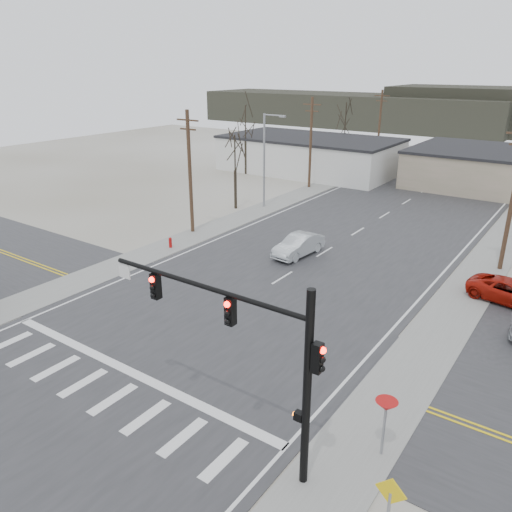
% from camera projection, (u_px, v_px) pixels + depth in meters
% --- Properties ---
extents(ground, '(140.00, 140.00, 0.00)m').
position_uv_depth(ground, '(203.00, 327.00, 26.98)').
color(ground, silver).
rests_on(ground, ground).
extents(main_road, '(18.00, 110.00, 0.05)m').
position_uv_depth(main_road, '(331.00, 248.00, 38.43)').
color(main_road, '#2A2A2D').
rests_on(main_road, ground).
extents(cross_road, '(90.00, 10.00, 0.04)m').
position_uv_depth(cross_road, '(203.00, 326.00, 26.97)').
color(cross_road, '#2A2A2D').
rests_on(cross_road, ground).
extents(sidewalk_left, '(3.00, 90.00, 0.06)m').
position_uv_depth(sidewalk_left, '(256.00, 212.00, 47.93)').
color(sidewalk_left, gray).
rests_on(sidewalk_left, ground).
extents(sidewalk_right, '(3.00, 90.00, 0.06)m').
position_uv_depth(sidewalk_right, '(492.00, 258.00, 36.56)').
color(sidewalk_right, gray).
rests_on(sidewalk_right, ground).
extents(traffic_signal_mast, '(8.95, 0.43, 7.20)m').
position_uv_depth(traffic_signal_mast, '(257.00, 345.00, 16.33)').
color(traffic_signal_mast, black).
rests_on(traffic_signal_mast, ground).
extents(fire_hydrant, '(0.24, 0.24, 0.87)m').
position_uv_depth(fire_hydrant, '(170.00, 242.00, 38.40)').
color(fire_hydrant, '#A50C0C').
rests_on(fire_hydrant, ground).
extents(yield_sign, '(0.80, 0.80, 2.35)m').
position_uv_depth(yield_sign, '(386.00, 408.00, 17.40)').
color(yield_sign, gray).
rests_on(yield_sign, ground).
extents(diamond_sign, '(0.92, 0.10, 2.61)m').
position_uv_depth(diamond_sign, '(389.00, 506.00, 14.09)').
color(diamond_sign, gray).
rests_on(diamond_sign, ground).
extents(building_left_far, '(22.30, 12.30, 4.50)m').
position_uv_depth(building_left_far, '(310.00, 154.00, 65.30)').
color(building_left_far, silver).
rests_on(building_left_far, ground).
extents(upole_left_b, '(2.20, 0.30, 10.00)m').
position_uv_depth(upole_left_b, '(190.00, 171.00, 40.43)').
color(upole_left_b, '#483021').
rests_on(upole_left_b, ground).
extents(upole_left_c, '(2.20, 0.30, 10.00)m').
position_uv_depth(upole_left_c, '(311.00, 141.00, 55.71)').
color(upole_left_c, '#483021').
rests_on(upole_left_c, ground).
extents(upole_left_d, '(2.20, 0.30, 10.00)m').
position_uv_depth(upole_left_d, '(379.00, 125.00, 70.99)').
color(upole_left_d, '#483021').
rests_on(upole_left_d, ground).
extents(streetlight_main, '(2.40, 0.25, 9.00)m').
position_uv_depth(streetlight_main, '(266.00, 156.00, 47.75)').
color(streetlight_main, gray).
rests_on(streetlight_main, ground).
extents(tree_left_near, '(3.30, 3.30, 7.35)m').
position_uv_depth(tree_left_near, '(235.00, 155.00, 47.35)').
color(tree_left_near, '#2D241B').
rests_on(tree_left_near, ground).
extents(tree_left_far, '(3.96, 3.96, 8.82)m').
position_uv_depth(tree_left_far, '(346.00, 120.00, 67.37)').
color(tree_left_far, '#2D241B').
rests_on(tree_left_far, ground).
extents(tree_left_mid, '(3.96, 3.96, 8.82)m').
position_uv_depth(tree_left_mid, '(245.00, 124.00, 62.49)').
color(tree_left_mid, '#2D241B').
rests_on(tree_left_mid, ground).
extents(hill_left, '(70.00, 18.00, 7.00)m').
position_uv_depth(hill_left, '(349.00, 110.00, 114.76)').
color(hill_left, '#333026').
rests_on(hill_left, ground).
extents(sedan_crossing, '(2.09, 4.82, 1.54)m').
position_uv_depth(sedan_crossing, '(298.00, 245.00, 36.74)').
color(sedan_crossing, '#A7AEB2').
rests_on(sedan_crossing, main_road).
extents(car_far_a, '(2.38, 5.10, 1.44)m').
position_uv_depth(car_far_a, '(473.00, 174.00, 61.08)').
color(car_far_a, black).
rests_on(car_far_a, main_road).
extents(car_far_b, '(2.11, 4.40, 1.45)m').
position_uv_depth(car_far_b, '(438.00, 167.00, 64.91)').
color(car_far_b, black).
rests_on(car_far_b, main_road).
extents(car_parked_red, '(5.27, 3.10, 1.37)m').
position_uv_depth(car_parked_red, '(512.00, 292.00, 29.41)').
color(car_parked_red, '#A01308').
rests_on(car_parked_red, parking_lot).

